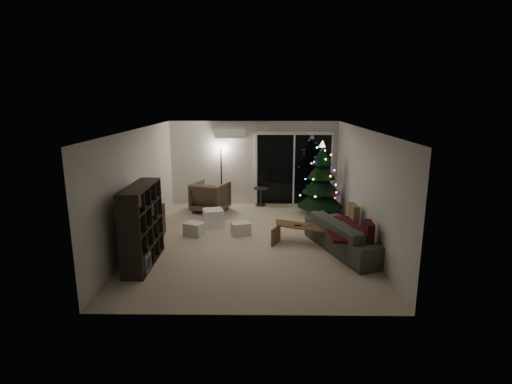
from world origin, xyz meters
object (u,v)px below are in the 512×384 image
armchair (210,197)px  sofa (348,235)px  christmas_tree (321,178)px  coffee_table (305,235)px  bookshelf (132,225)px  media_cabinet (153,225)px

armchair → sofa: (3.27, -2.98, -0.09)m
christmas_tree → coffee_table: bearing=-106.1°
sofa → christmas_tree: bearing=-15.5°
bookshelf → sofa: size_ratio=0.67×
sofa → christmas_tree: size_ratio=1.13×
armchair → sofa: bearing=157.1°
media_cabinet → sofa: 4.35m
sofa → coffee_table: size_ratio=1.74×
bookshelf → sofa: (4.30, 0.75, -0.44)m
bookshelf → media_cabinet: bookshelf is taller
bookshelf → armchair: bookshelf is taller
armchair → christmas_tree: (3.08, -0.25, 0.60)m
media_cabinet → coffee_table: bearing=-9.7°
christmas_tree → media_cabinet: bearing=-153.1°
armchair → coffee_table: size_ratio=0.70×
bookshelf → armchair: (1.03, 3.73, -0.36)m
coffee_table → armchair: bearing=156.8°
bookshelf → sofa: 4.39m
armchair → coffee_table: armchair is taller
bookshelf → media_cabinet: (0.00, 1.40, -0.43)m
sofa → armchair: bearing=28.2°
bookshelf → media_cabinet: bearing=72.5°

